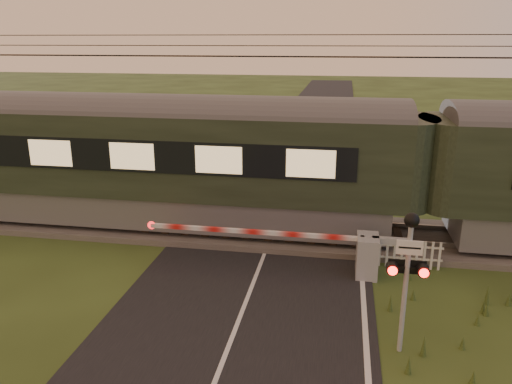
% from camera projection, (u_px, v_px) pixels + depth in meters
% --- Properties ---
extents(ground, '(160.00, 160.00, 0.00)m').
position_uv_depth(ground, '(227.00, 352.00, 9.95)').
color(ground, '#2B3815').
rests_on(ground, ground).
extents(road, '(6.00, 140.00, 0.03)m').
position_uv_depth(road, '(225.00, 359.00, 9.73)').
color(road, black).
rests_on(road, ground).
extents(track_bed, '(140.00, 3.40, 0.39)m').
position_uv_depth(track_bed, '(273.00, 231.00, 16.05)').
color(track_bed, '#47423D').
rests_on(track_bed, ground).
extents(overhead_wires, '(120.00, 0.62, 0.62)m').
position_uv_depth(overhead_wires, '(275.00, 48.00, 14.39)').
color(overhead_wires, black).
rests_on(overhead_wires, ground).
extents(train, '(43.15, 2.98, 4.02)m').
position_uv_depth(train, '(424.00, 170.00, 14.65)').
color(train, slate).
rests_on(train, ground).
extents(boom_gate, '(7.02, 0.85, 1.13)m').
position_uv_depth(boom_gate, '(354.00, 253.00, 13.08)').
color(boom_gate, gray).
rests_on(boom_gate, ground).
extents(crossing_signal, '(0.74, 0.33, 2.93)m').
position_uv_depth(crossing_signal, '(408.00, 259.00, 9.42)').
color(crossing_signal, gray).
rests_on(crossing_signal, ground).
extents(picket_fence, '(2.15, 0.07, 0.80)m').
position_uv_depth(picket_fence, '(402.00, 254.00, 13.54)').
color(picket_fence, silver).
rests_on(picket_fence, ground).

